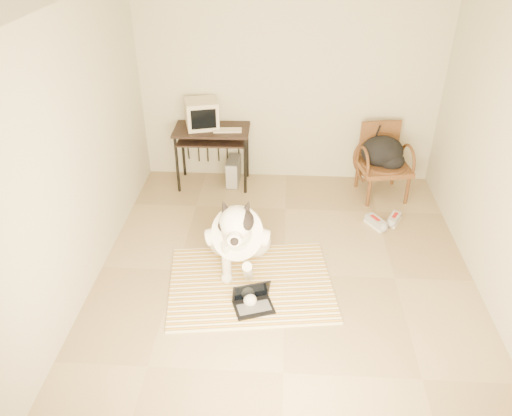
# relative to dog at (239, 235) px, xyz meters

# --- Properties ---
(floor) EXTENTS (4.50, 4.50, 0.00)m
(floor) POSITION_rel_dog_xyz_m (0.50, -0.11, -0.41)
(floor) COLOR #9A835E
(floor) RESTS_ON ground
(ceiling) EXTENTS (4.50, 4.50, 0.00)m
(ceiling) POSITION_rel_dog_xyz_m (0.50, -0.11, 2.29)
(ceiling) COLOR white
(ceiling) RESTS_ON wall_back
(wall_back) EXTENTS (4.50, 0.00, 4.50)m
(wall_back) POSITION_rel_dog_xyz_m (0.50, 2.14, 0.94)
(wall_back) COLOR #BFB89D
(wall_back) RESTS_ON floor
(wall_front) EXTENTS (4.50, 0.00, 4.50)m
(wall_front) POSITION_rel_dog_xyz_m (0.50, -2.36, 0.94)
(wall_front) COLOR #BFB89D
(wall_front) RESTS_ON floor
(wall_left) EXTENTS (0.00, 4.50, 4.50)m
(wall_left) POSITION_rel_dog_xyz_m (-1.50, -0.11, 0.94)
(wall_left) COLOR #BFB89D
(wall_left) RESTS_ON floor
(wall_right) EXTENTS (0.00, 4.50, 4.50)m
(wall_right) POSITION_rel_dog_xyz_m (2.50, -0.11, 0.94)
(wall_right) COLOR #BFB89D
(wall_right) RESTS_ON floor
(rug) EXTENTS (1.83, 1.49, 0.02)m
(rug) POSITION_rel_dog_xyz_m (0.15, -0.30, -0.40)
(rug) COLOR gold
(rug) RESTS_ON floor
(dog) EXTENTS (0.70, 1.44, 1.05)m
(dog) POSITION_rel_dog_xyz_m (0.00, 0.00, 0.00)
(dog) COLOR silver
(dog) RESTS_ON rug
(laptop) EXTENTS (0.44, 0.38, 0.26)m
(laptop) POSITION_rel_dog_xyz_m (0.19, -0.65, -0.33)
(laptop) COLOR black
(laptop) RESTS_ON rug
(computer_desk) EXTENTS (1.01, 0.57, 0.83)m
(computer_desk) POSITION_rel_dog_xyz_m (-0.51, 1.81, 0.30)
(computer_desk) COLOR black
(computer_desk) RESTS_ON floor
(crt_monitor) EXTENTS (0.50, 0.48, 0.37)m
(crt_monitor) POSITION_rel_dog_xyz_m (-0.64, 1.88, 0.60)
(crt_monitor) COLOR beige
(crt_monitor) RESTS_ON computer_desk
(desk_keyboard) EXTENTS (0.38, 0.16, 0.02)m
(desk_keyboard) POSITION_rel_dog_xyz_m (-0.29, 1.76, 0.43)
(desk_keyboard) COLOR beige
(desk_keyboard) RESTS_ON computer_desk
(pc_tower) EXTENTS (0.18, 0.40, 0.37)m
(pc_tower) POSITION_rel_dog_xyz_m (-0.24, 1.86, -0.23)
(pc_tower) COLOR #4F4F51
(pc_tower) RESTS_ON floor
(rattan_chair) EXTENTS (0.72, 0.71, 0.95)m
(rattan_chair) POSITION_rel_dog_xyz_m (1.77, 1.71, 0.07)
(rattan_chair) COLOR brown
(rattan_chair) RESTS_ON floor
(backpack) EXTENTS (0.56, 0.46, 0.40)m
(backpack) POSITION_rel_dog_xyz_m (1.75, 1.65, 0.21)
(backpack) COLOR black
(backpack) RESTS_ON rattan_chair
(sneaker_left) EXTENTS (0.26, 0.32, 0.11)m
(sneaker_left) POSITION_rel_dog_xyz_m (1.61, 0.88, -0.37)
(sneaker_left) COLOR silver
(sneaker_left) RESTS_ON floor
(sneaker_right) EXTENTS (0.23, 0.30, 0.10)m
(sneaker_right) POSITION_rel_dog_xyz_m (1.85, 0.97, -0.37)
(sneaker_right) COLOR silver
(sneaker_right) RESTS_ON floor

